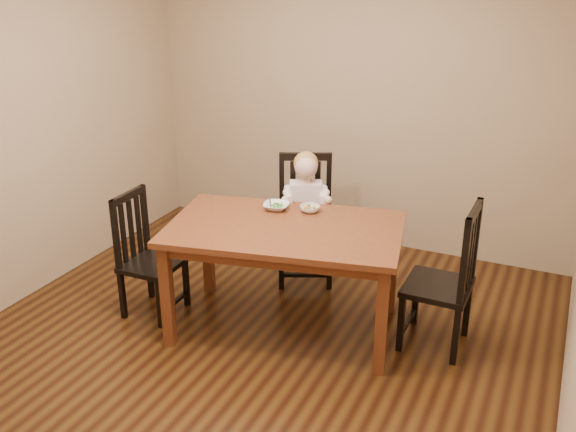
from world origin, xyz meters
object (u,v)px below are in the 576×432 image
at_px(dining_table, 285,238).
at_px(chair_left, 147,257).
at_px(bowl_veg, 310,209).
at_px(chair_child, 305,221).
at_px(chair_right, 446,280).
at_px(toddler, 306,206).
at_px(bowl_peas, 276,206).

relative_size(dining_table, chair_left, 1.87).
relative_size(chair_left, bowl_veg, 6.38).
bearing_deg(chair_child, chair_left, 26.17).
relative_size(chair_right, bowl_veg, 7.08).
relative_size(chair_right, toddler, 1.77).
bearing_deg(chair_right, toddler, 68.10).
xyz_separation_m(bowl_peas, bowl_veg, (0.25, 0.06, 0.00)).
height_order(dining_table, toddler, toddler).
bearing_deg(bowl_veg, chair_right, -4.18).
xyz_separation_m(chair_left, toddler, (0.87, 0.99, 0.20)).
bearing_deg(dining_table, bowl_veg, 80.50).
bearing_deg(chair_left, toddler, 137.63).
height_order(dining_table, chair_left, chair_left).
distance_m(dining_table, chair_child, 0.87).
distance_m(toddler, bowl_veg, 0.53).
height_order(dining_table, bowl_veg, bowl_veg).
relative_size(dining_table, chair_right, 1.68).
height_order(chair_left, bowl_peas, chair_left).
height_order(chair_child, chair_right, chair_right).
height_order(dining_table, bowl_peas, bowl_peas).
relative_size(dining_table, toddler, 2.97).
bearing_deg(chair_child, bowl_peas, 65.80).
distance_m(chair_left, bowl_peas, 1.05).
height_order(toddler, bowl_veg, toddler).
bearing_deg(chair_left, dining_table, 100.78).
bearing_deg(dining_table, chair_child, 103.33).
distance_m(chair_left, bowl_veg, 1.28).
xyz_separation_m(chair_child, chair_right, (1.29, -0.57, 0.00)).
relative_size(chair_left, bowl_peas, 5.02).
height_order(toddler, bowl_peas, toddler).
bearing_deg(bowl_veg, chair_left, -153.91).
xyz_separation_m(dining_table, chair_right, (1.10, 0.25, -0.21)).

